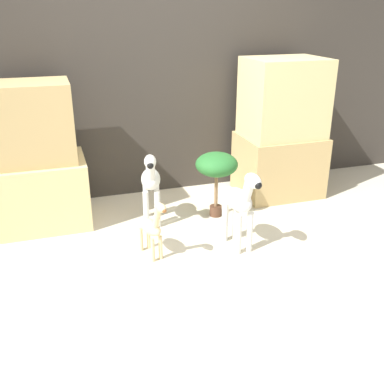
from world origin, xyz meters
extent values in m
plane|color=beige|center=(0.00, 0.00, 0.00)|extent=(14.00, 14.00, 0.00)
cube|color=#38332D|center=(0.00, 1.61, 1.10)|extent=(6.40, 0.08, 2.20)
cube|color=#DBC184|center=(-1.16, 1.14, 0.29)|extent=(0.79, 0.63, 0.59)
cube|color=tan|center=(-1.16, 1.14, 0.92)|extent=(0.66, 0.53, 0.66)
cube|color=tan|center=(1.16, 1.14, 0.31)|extent=(0.79, 0.63, 0.61)
cube|color=#DBC184|center=(1.16, 1.14, 0.99)|extent=(0.73, 0.59, 0.75)
cylinder|color=silver|center=(0.37, 0.10, 0.17)|extent=(0.05, 0.05, 0.34)
cylinder|color=silver|center=(0.27, 0.09, 0.17)|extent=(0.05, 0.05, 0.34)
cylinder|color=silver|center=(0.35, 0.33, 0.17)|extent=(0.05, 0.05, 0.34)
cylinder|color=silver|center=(0.25, 0.32, 0.17)|extent=(0.05, 0.05, 0.34)
ellipsoid|color=silver|center=(0.31, 0.21, 0.41)|extent=(0.20, 0.34, 0.17)
cylinder|color=silver|center=(0.33, 0.07, 0.55)|extent=(0.09, 0.14, 0.22)
ellipsoid|color=silver|center=(0.33, 0.01, 0.64)|extent=(0.11, 0.19, 0.11)
sphere|color=black|center=(0.34, -0.07, 0.63)|extent=(0.05, 0.05, 0.05)
cube|color=black|center=(0.33, 0.07, 0.56)|extent=(0.03, 0.09, 0.19)
cylinder|color=silver|center=(-0.21, 0.74, 0.17)|extent=(0.05, 0.05, 0.34)
cylinder|color=silver|center=(-0.31, 0.76, 0.17)|extent=(0.05, 0.05, 0.34)
cylinder|color=silver|center=(-0.16, 0.96, 0.17)|extent=(0.05, 0.05, 0.34)
cylinder|color=silver|center=(-0.26, 0.98, 0.17)|extent=(0.05, 0.05, 0.34)
ellipsoid|color=silver|center=(-0.24, 0.86, 0.41)|extent=(0.23, 0.35, 0.17)
cylinder|color=silver|center=(-0.27, 0.72, 0.55)|extent=(0.10, 0.15, 0.22)
ellipsoid|color=silver|center=(-0.28, 0.66, 0.64)|extent=(0.13, 0.20, 0.11)
sphere|color=black|center=(-0.30, 0.58, 0.63)|extent=(0.05, 0.05, 0.05)
cube|color=black|center=(-0.27, 0.72, 0.56)|extent=(0.04, 0.09, 0.19)
cylinder|color=beige|center=(-0.32, 0.20, 0.10)|extent=(0.03, 0.03, 0.20)
cylinder|color=beige|center=(-0.39, 0.18, 0.10)|extent=(0.03, 0.03, 0.20)
cylinder|color=beige|center=(-0.37, 0.39, 0.10)|extent=(0.03, 0.03, 0.20)
cylinder|color=beige|center=(-0.44, 0.37, 0.10)|extent=(0.03, 0.03, 0.20)
ellipsoid|color=beige|center=(-0.38, 0.28, 0.24)|extent=(0.18, 0.30, 0.11)
cylinder|color=beige|center=(-0.35, 0.17, 0.38)|extent=(0.08, 0.12, 0.23)
ellipsoid|color=beige|center=(-0.33, 0.10, 0.48)|extent=(0.09, 0.12, 0.07)
sphere|color=brown|center=(-0.32, 0.06, 0.47)|extent=(0.03, 0.03, 0.03)
cylinder|color=#513323|center=(0.35, 0.80, 0.05)|extent=(0.11, 0.11, 0.10)
cylinder|color=brown|center=(0.35, 0.80, 0.25)|extent=(0.03, 0.03, 0.30)
ellipsoid|color=#286B2D|center=(0.35, 0.80, 0.50)|extent=(0.38, 0.38, 0.21)
camera|label=1|loc=(-1.02, -2.75, 1.81)|focal=42.00mm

